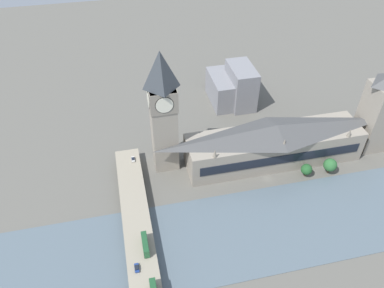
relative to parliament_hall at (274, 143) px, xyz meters
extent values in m
plane|color=#605E56|center=(-14.42, 8.00, -12.42)|extent=(600.00, 600.00, 0.00)
cube|color=slate|center=(-44.83, 8.00, -12.27)|extent=(48.82, 360.00, 0.30)
cube|color=gray|center=(0.06, 0.00, -2.95)|extent=(22.96, 99.04, 18.94)
cube|color=black|center=(-11.57, 0.00, -2.00)|extent=(0.40, 91.12, 5.68)
pyramid|color=#4C4C4C|center=(0.06, 0.00, 9.56)|extent=(22.50, 97.06, 6.07)
cone|color=gray|center=(-10.42, -37.64, 9.02)|extent=(2.20, 2.20, 5.00)
cone|color=gray|center=(-10.42, 0.00, 9.02)|extent=(2.20, 2.20, 5.00)
cone|color=gray|center=(-10.42, 37.64, 9.02)|extent=(2.20, 2.20, 5.00)
cube|color=gray|center=(10.23, 60.05, 12.95)|extent=(13.07, 13.07, 50.73)
cube|color=gray|center=(10.23, 60.05, 32.43)|extent=(13.85, 13.85, 11.76)
cylinder|color=black|center=(3.52, 60.05, 32.43)|extent=(0.50, 9.30, 9.30)
cylinder|color=silver|center=(3.38, 60.05, 32.43)|extent=(0.62, 8.62, 8.62)
cylinder|color=black|center=(16.93, 60.05, 32.43)|extent=(0.50, 9.30, 9.30)
cylinder|color=silver|center=(17.07, 60.05, 32.43)|extent=(0.62, 8.62, 8.62)
cylinder|color=black|center=(10.23, 53.35, 32.43)|extent=(9.30, 0.50, 9.30)
cylinder|color=silver|center=(10.23, 53.21, 32.43)|extent=(8.62, 0.62, 8.62)
cylinder|color=black|center=(10.23, 66.76, 32.43)|extent=(9.30, 0.50, 9.30)
cylinder|color=silver|center=(10.23, 66.90, 32.43)|extent=(8.62, 0.62, 8.62)
pyramid|color=#383D42|center=(10.23, 60.05, 48.00)|extent=(13.33, 13.33, 19.37)
cube|color=gray|center=(0.06, -62.10, 8.47)|extent=(17.16, 17.16, 41.76)
cube|color=gray|center=(-44.83, 81.17, -10.09)|extent=(3.00, 11.20, 4.66)
cube|color=gray|center=(0.54, 81.17, -10.09)|extent=(3.00, 11.20, 4.66)
cube|color=gray|center=(-44.83, 81.17, -7.16)|extent=(129.65, 13.17, 1.20)
cube|color=#235B33|center=(-47.34, 78.77, -5.15)|extent=(11.28, 2.44, 1.94)
cube|color=black|center=(-47.34, 78.77, -4.76)|extent=(10.16, 2.50, 0.85)
cube|color=#235B33|center=(-47.34, 78.77, -3.04)|extent=(11.06, 2.44, 2.27)
cube|color=black|center=(-47.34, 78.77, -2.93)|extent=(10.16, 2.50, 1.09)
cube|color=#1E4E2B|center=(-47.34, 78.77, -1.83)|extent=(10.95, 2.31, 0.16)
cylinder|color=black|center=(-42.58, 77.67, -6.00)|extent=(1.10, 0.28, 1.10)
cylinder|color=black|center=(-42.58, 79.88, -6.00)|extent=(1.10, 0.28, 1.10)
cylinder|color=black|center=(-51.99, 77.67, -6.00)|extent=(1.10, 0.28, 1.10)
cylinder|color=black|center=(-51.99, 79.88, -6.00)|extent=(1.10, 0.28, 1.10)
cylinder|color=black|center=(-65.73, 77.06, -6.02)|extent=(1.07, 0.28, 1.07)
cylinder|color=black|center=(-65.73, 79.35, -6.02)|extent=(1.07, 0.28, 1.07)
cube|color=navy|center=(-56.77, 83.70, -5.95)|extent=(4.20, 1.83, 0.70)
cube|color=black|center=(-56.90, 83.70, -5.32)|extent=(2.18, 1.65, 0.55)
cylinder|color=black|center=(-55.18, 82.87, -6.20)|extent=(0.72, 0.22, 0.72)
cylinder|color=black|center=(-55.18, 84.52, -6.20)|extent=(0.72, 0.22, 0.72)
cylinder|color=black|center=(-58.37, 82.87, -6.20)|extent=(0.72, 0.22, 0.72)
cylinder|color=black|center=(-58.37, 84.52, -6.20)|extent=(0.72, 0.22, 0.72)
cube|color=silver|center=(10.63, 78.38, -5.98)|extent=(4.05, 1.83, 0.66)
cube|color=black|center=(10.51, 78.38, -5.43)|extent=(2.10, 1.65, 0.43)
cylinder|color=black|center=(12.17, 77.55, -6.21)|extent=(0.69, 0.22, 0.69)
cylinder|color=black|center=(12.17, 79.20, -6.21)|extent=(0.69, 0.22, 0.69)
cylinder|color=black|center=(9.10, 77.55, -6.21)|extent=(0.69, 0.22, 0.69)
cylinder|color=black|center=(9.10, 79.20, -6.21)|extent=(0.69, 0.22, 0.69)
cube|color=gray|center=(59.73, -0.05, 1.40)|extent=(28.22, 15.28, 27.63)
cube|color=gray|center=(64.38, 8.93, -2.77)|extent=(32.16, 20.57, 19.29)
cylinder|color=brown|center=(-17.33, -26.37, -10.83)|extent=(0.70, 0.70, 3.17)
sphere|color=#2D6633|center=(-17.33, -26.37, -6.14)|extent=(7.32, 7.32, 7.32)
cylinder|color=brown|center=(-16.72, -12.93, -11.12)|extent=(0.70, 0.70, 2.59)
sphere|color=#235628|center=(-16.72, -12.93, -7.22)|extent=(6.14, 6.14, 6.14)
camera|label=1|loc=(-145.03, 79.85, 135.12)|focal=35.00mm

